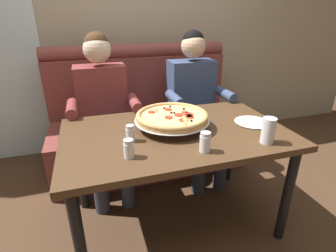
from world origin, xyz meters
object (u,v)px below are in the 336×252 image
at_px(diner_left, 104,107).
at_px(shaker_oregano, 205,143).
at_px(pizza, 172,117).
at_px(drinking_glass, 268,132).
at_px(shaker_pepper_flakes, 129,150).
at_px(dining_table, 176,143).
at_px(patio_chair, 23,91).
at_px(diner_right, 195,98).
at_px(shaker_parmesan, 130,134).
at_px(booth_bench, 146,125).
at_px(plate_near_left, 252,121).

xyz_separation_m(diner_left, shaker_oregano, (0.46, -0.92, 0.06)).
distance_m(pizza, drinking_glass, 0.58).
relative_size(shaker_pepper_flakes, drinking_glass, 0.67).
height_order(dining_table, shaker_oregano, shaker_oregano).
relative_size(shaker_pepper_flakes, patio_chair, 0.12).
distance_m(shaker_pepper_flakes, drinking_glass, 0.78).
xyz_separation_m(dining_table, drinking_glass, (0.44, -0.30, 0.15)).
distance_m(dining_table, patio_chair, 2.43).
bearing_deg(patio_chair, diner_right, -40.98).
bearing_deg(shaker_pepper_flakes, diner_left, 94.19).
relative_size(shaker_oregano, shaker_pepper_flakes, 1.12).
height_order(pizza, drinking_glass, drinking_glass).
xyz_separation_m(shaker_parmesan, drinking_glass, (0.73, -0.25, 0.03)).
bearing_deg(diner_right, patio_chair, 139.02).
bearing_deg(patio_chair, pizza, -57.84).
xyz_separation_m(booth_bench, shaker_parmesan, (-0.29, -0.94, 0.36)).
bearing_deg(pizza, plate_near_left, -9.18).
bearing_deg(drinking_glass, booth_bench, 110.30).
distance_m(shaker_oregano, shaker_parmesan, 0.43).
xyz_separation_m(diner_right, shaker_oregano, (-0.33, -0.92, 0.06)).
bearing_deg(shaker_pepper_flakes, booth_bench, 73.50).
relative_size(dining_table, shaker_parmesan, 14.21).
relative_size(shaker_oregano, plate_near_left, 0.47).
relative_size(booth_bench, pizza, 3.67).
height_order(booth_bench, shaker_oregano, booth_bench).
relative_size(dining_table, diner_left, 1.09).
relative_size(diner_right, shaker_parmesan, 13.03).
distance_m(dining_table, pizza, 0.17).
relative_size(booth_bench, diner_right, 1.38).
bearing_deg(diner_right, shaker_oregano, -110.01).
bearing_deg(shaker_parmesan, booth_bench, 72.71).
bearing_deg(shaker_oregano, drinking_glass, -1.68).
bearing_deg(patio_chair, booth_bench, -42.91).
height_order(diner_left, shaker_parmesan, diner_left).
height_order(booth_bench, patio_chair, booth_bench).
distance_m(diner_right, patio_chair, 2.21).
bearing_deg(diner_left, shaker_parmesan, -81.47).
xyz_separation_m(diner_left, shaker_pepper_flakes, (0.06, -0.86, 0.05)).
height_order(diner_right, pizza, diner_right).
relative_size(pizza, plate_near_left, 2.03).
distance_m(diner_left, pizza, 0.69).
bearing_deg(diner_left, plate_near_left, -34.96).
bearing_deg(shaker_parmesan, drinking_glass, -18.81).
xyz_separation_m(diner_left, diner_right, (0.79, 0.00, 0.00)).
relative_size(diner_right, patio_chair, 1.48).
distance_m(shaker_pepper_flakes, patio_chair, 2.49).
bearing_deg(diner_right, shaker_parmesan, -135.51).
bearing_deg(shaker_pepper_flakes, plate_near_left, 13.38).
bearing_deg(shaker_parmesan, diner_right, 44.49).
bearing_deg(shaker_pepper_flakes, pizza, 41.92).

